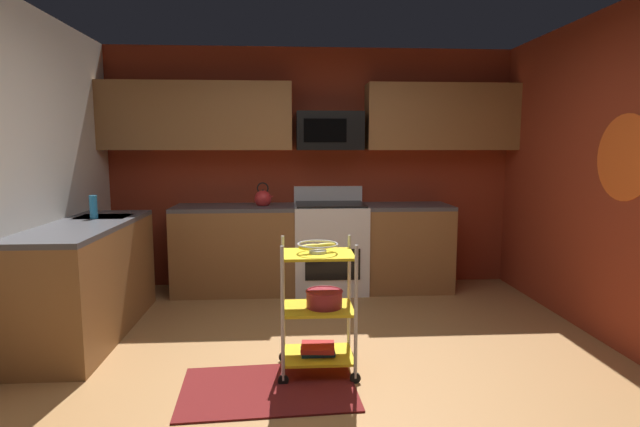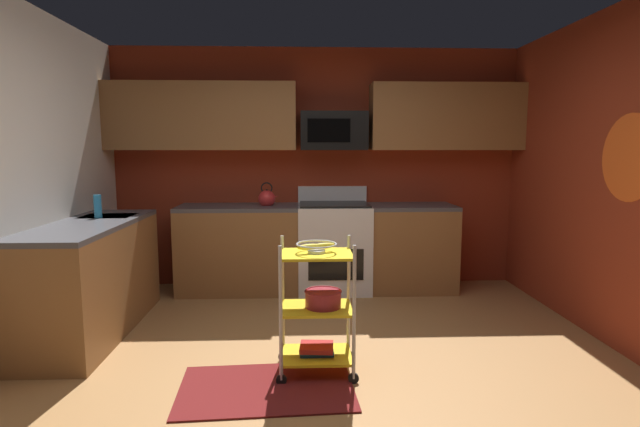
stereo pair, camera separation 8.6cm
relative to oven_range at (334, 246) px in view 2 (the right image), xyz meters
The scene contains 14 objects.
floor 2.17m from the oven_range, 94.85° to the right, with size 4.40×4.80×0.04m, color #A87542.
wall_back 0.90m from the oven_range, 118.71° to the left, with size 4.52×0.06×2.60m, color maroon.
wall_flower_decal 2.82m from the oven_range, 40.37° to the right, with size 0.64×0.64×0.00m, color #E5591E.
counter_run 1.01m from the oven_range, 153.66° to the right, with size 3.66×2.35×0.92m.
oven_range is the anchor object (origin of this frame).
upper_cabinets 1.40m from the oven_range, 149.01° to the left, with size 4.40×0.33×0.70m.
microwave 1.23m from the oven_range, 90.26° to the left, with size 0.70×0.39×0.40m.
rolling_cart 2.02m from the oven_range, 97.15° to the right, with size 0.54×0.39×0.91m.
fruit_bowl 2.06m from the oven_range, 97.15° to the right, with size 0.27×0.27×0.07m.
mixing_bowl_large 2.01m from the oven_range, 95.90° to the right, with size 0.25×0.25×0.11m.
book_stack 2.04m from the oven_range, 97.15° to the right, with size 0.24×0.21×0.06m.
kettle 0.88m from the oven_range, behind, with size 0.21×0.18×0.26m.
dish_soap_bottle 2.35m from the oven_range, 157.01° to the right, with size 0.06×0.06×0.20m, color #2D8CBF.
floor_rug 2.36m from the oven_range, 104.47° to the right, with size 1.10×0.70×0.01m, color maroon.
Camera 2 is at (-0.18, -3.14, 1.52)m, focal length 28.02 mm.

